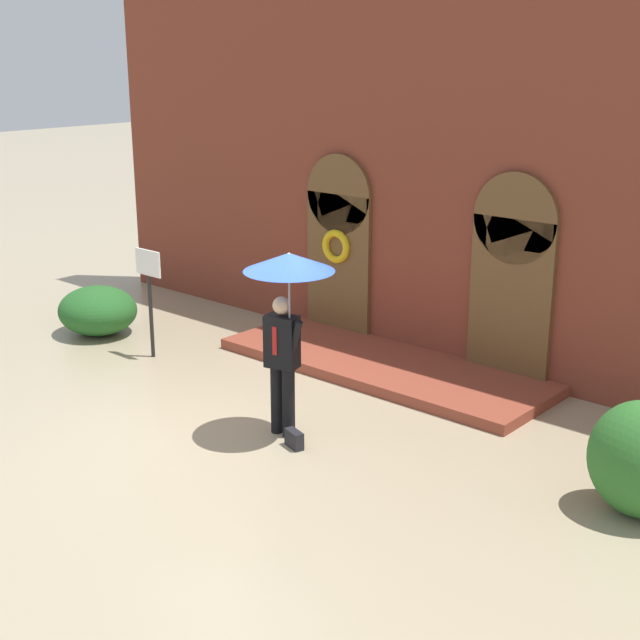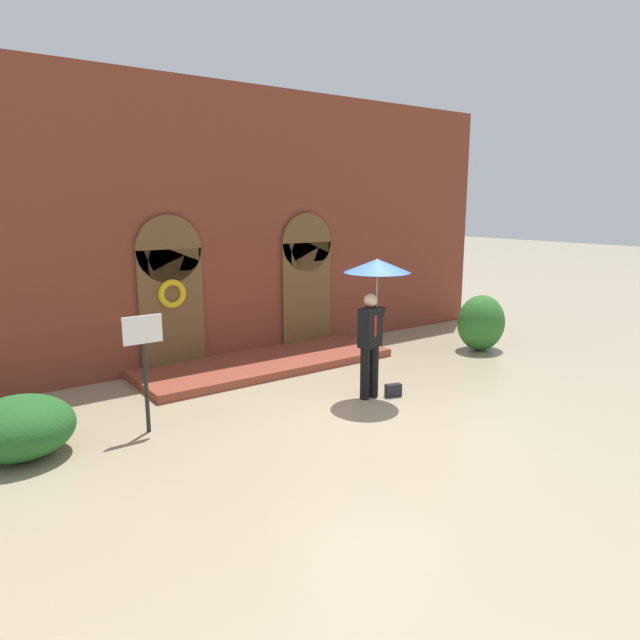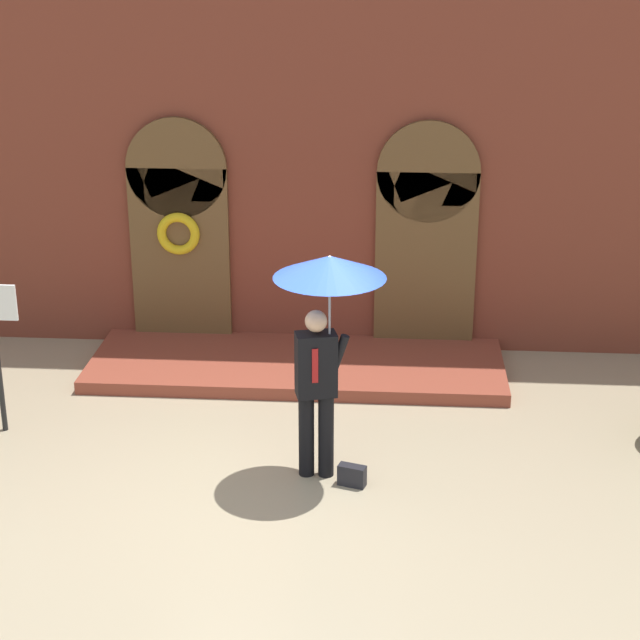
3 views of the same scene
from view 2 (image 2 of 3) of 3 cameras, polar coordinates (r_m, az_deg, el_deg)
name	(u,v)px [view 2 (image 2 of 3)]	position (r m, az deg, el deg)	size (l,w,h in m)	color
ground_plane	(364,410)	(9.30, 4.44, -8.95)	(80.00, 80.00, 0.00)	tan
building_facade	(237,231)	(12.17, -8.32, 8.76)	(14.00, 2.30, 5.60)	brown
person_with_umbrella	(375,286)	(9.46, 5.56, 3.38)	(1.10, 1.10, 2.36)	black
handbag	(393,390)	(9.92, 7.34, -6.99)	(0.28, 0.12, 0.22)	black
sign_post	(144,354)	(8.44, -17.18, -3.29)	(0.56, 0.06, 1.72)	black
shrub_left	(20,428)	(8.46, -27.83, -9.50)	(1.37, 1.28, 0.82)	#235B23
shrub_right	(481,323)	(13.30, 15.80, -0.27)	(1.14, 0.98, 1.25)	#2D6B28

